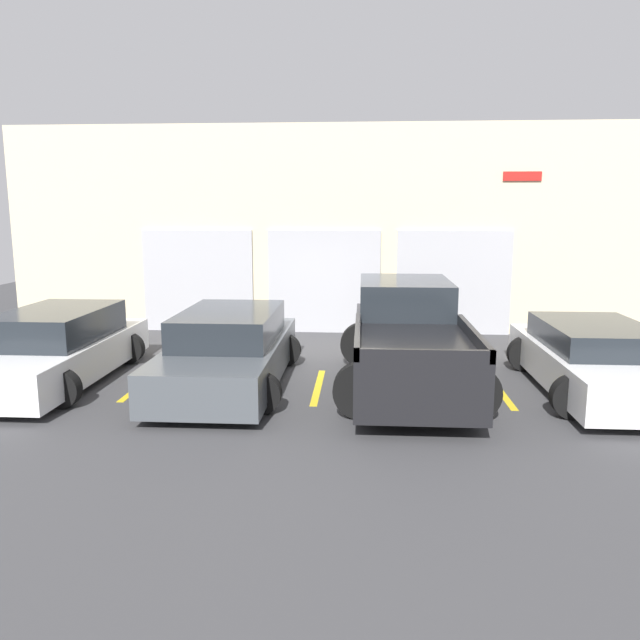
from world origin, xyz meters
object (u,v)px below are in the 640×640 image
(sedan_side, at_px, (229,351))
(pickup_truck, at_px, (408,339))
(van_right, at_px, (57,348))
(sedan_white, at_px, (595,360))

(sedan_side, bearing_deg, pickup_truck, 4.85)
(pickup_truck, distance_m, van_right, 6.26)
(sedan_white, relative_size, sedan_side, 0.95)
(pickup_truck, xyz_separation_m, sedan_side, (-3.13, -0.27, -0.20))
(pickup_truck, height_order, sedan_white, pickup_truck)
(pickup_truck, relative_size, van_right, 1.12)
(sedan_white, bearing_deg, pickup_truck, 175.05)
(pickup_truck, xyz_separation_m, sedan_white, (3.13, -0.27, -0.26))
(sedan_white, distance_m, van_right, 9.38)
(sedan_side, bearing_deg, van_right, 179.98)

